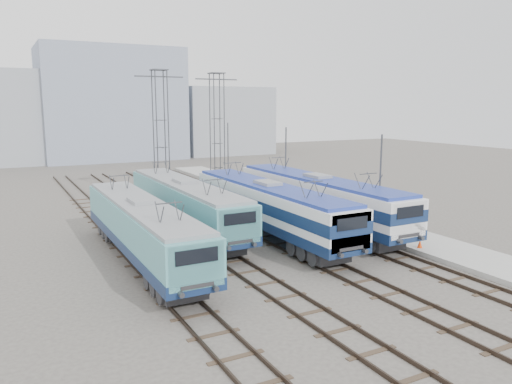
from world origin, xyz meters
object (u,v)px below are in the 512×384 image
object	(u,v)px
locomotive_far_left	(143,227)
mast_front	(380,188)
locomotive_center_left	(186,203)
catenary_tower_west	(161,130)
safety_cone	(420,244)
mast_rear	(228,155)
mast_mid	(286,168)
locomotive_center_right	(269,205)
locomotive_far_right	(318,197)
catenary_tower_east	(217,127)

from	to	relation	value
locomotive_far_left	mast_front	bearing A→B (deg)	-7.60
locomotive_center_left	catenary_tower_west	xyz separation A→B (m)	(2.25, 12.60, 4.45)
locomotive_far_left	mast_front	size ratio (longest dim) A/B	2.45
locomotive_center_left	safety_cone	size ratio (longest dim) A/B	34.36
mast_rear	mast_mid	bearing A→B (deg)	-90.00
locomotive_center_left	mast_front	bearing A→B (deg)	-34.29
locomotive_center_left	catenary_tower_west	world-z (taller)	catenary_tower_west
catenary_tower_west	mast_rear	bearing A→B (deg)	24.94
locomotive_center_right	safety_cone	bearing A→B (deg)	-48.33
locomotive_far_right	mast_mid	world-z (taller)	mast_mid
locomotive_center_right	locomotive_far_left	bearing A→B (deg)	-169.88
catenary_tower_west	safety_cone	size ratio (longest dim) A/B	23.49
locomotive_far_right	catenary_tower_west	distance (m)	17.58
safety_cone	locomotive_far_left	bearing A→B (deg)	159.89
mast_front	locomotive_center_left	bearing A→B (deg)	145.71
mast_front	mast_rear	size ratio (longest dim) A/B	1.00
catenary_tower_east	mast_rear	world-z (taller)	catenary_tower_east
locomotive_center_right	mast_mid	size ratio (longest dim) A/B	2.56
locomotive_far_left	catenary_tower_east	distance (m)	24.37
locomotive_far_right	mast_front	distance (m)	4.87
catenary_tower_west	mast_mid	size ratio (longest dim) A/B	1.71
mast_rear	safety_cone	distance (m)	27.77
catenary_tower_east	mast_rear	bearing A→B (deg)	43.60
mast_front	mast_rear	world-z (taller)	same
locomotive_center_right	mast_rear	xyz separation A→B (m)	(6.35, 20.34, 1.22)
locomotive_center_left	catenary_tower_west	size ratio (longest dim) A/B	1.46
locomotive_far_right	mast_front	bearing A→B (deg)	-66.98
locomotive_center_left	mast_mid	xyz separation A→B (m)	(10.85, 4.60, 1.31)
locomotive_far_right	locomotive_center_right	bearing A→B (deg)	-171.19
locomotive_far_left	locomotive_center_left	size ratio (longest dim) A/B	0.98
locomotive_center_right	mast_mid	xyz separation A→B (m)	(6.35, 8.34, 1.22)
safety_cone	mast_rear	bearing A→B (deg)	90.26
catenary_tower_east	safety_cone	xyz separation A→B (m)	(2.22, -25.62, -6.09)
locomotive_center_left	mast_rear	xyz separation A→B (m)	(10.85, 16.60, 1.31)
locomotive_center_left	safety_cone	distance (m)	15.63
catenary_tower_west	safety_cone	bearing A→B (deg)	-69.73
mast_mid	safety_cone	bearing A→B (deg)	-89.54
catenary_tower_east	mast_rear	distance (m)	4.28
locomotive_far_left	locomotive_center_left	bearing A→B (deg)	49.92
locomotive_far_right	locomotive_center_left	bearing A→B (deg)	161.31
locomotive_center_right	mast_rear	size ratio (longest dim) A/B	2.56
locomotive_center_right	mast_front	bearing A→B (deg)	-29.93
locomotive_far_left	catenary_tower_west	size ratio (longest dim) A/B	1.43
locomotive_center_right	mast_front	distance (m)	7.43
catenary_tower_west	mast_front	bearing A→B (deg)	-66.73
locomotive_center_right	mast_front	xyz separation A→B (m)	(6.35, -3.66, 1.22)
locomotive_center_left	locomotive_center_right	distance (m)	5.85
safety_cone	locomotive_center_right	bearing A→B (deg)	131.67
locomotive_far_right	mast_rear	size ratio (longest dim) A/B	2.62
catenary_tower_east	mast_mid	bearing A→B (deg)	-78.14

